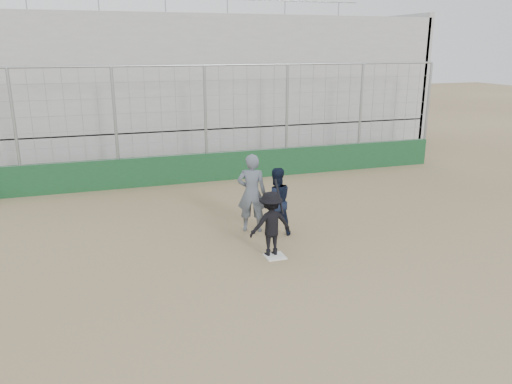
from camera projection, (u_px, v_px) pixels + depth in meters
name	position (u px, v px, depth m)	size (l,w,h in m)	color
ground	(275.00, 257.00, 11.37)	(90.00, 90.00, 0.00)	brown
home_plate	(275.00, 256.00, 11.37)	(0.44, 0.44, 0.02)	white
backstop	(207.00, 155.00, 17.48)	(18.10, 0.25, 4.04)	#133D1F
bleachers	(180.00, 87.00, 21.45)	(20.25, 6.70, 6.98)	#999999
batter_at_plate	(271.00, 224.00, 11.28)	(1.00, 0.74, 1.69)	black
catcher_crouched	(276.00, 214.00, 12.46)	(0.90, 0.72, 1.19)	black
umpire	(252.00, 197.00, 12.72)	(0.74, 0.49, 1.84)	#535D6A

